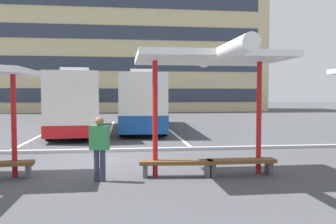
# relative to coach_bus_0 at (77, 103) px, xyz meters

# --- Properties ---
(ground_plane) EXTENTS (160.00, 160.00, 0.00)m
(ground_plane) POSITION_rel_coach_bus_0_xyz_m (1.95, -9.71, -1.73)
(ground_plane) COLOR #47474C
(terminal_building) EXTENTS (38.58, 10.79, 21.81)m
(terminal_building) POSITION_rel_coach_bus_0_xyz_m (1.98, 27.07, 7.82)
(terminal_building) COLOR #D1BC8C
(terminal_building) RESTS_ON ground
(coach_bus_0) EXTENTS (3.40, 11.68, 3.66)m
(coach_bus_0) POSITION_rel_coach_bus_0_xyz_m (0.00, 0.00, 0.00)
(coach_bus_0) COLOR silver
(coach_bus_0) RESTS_ON ground
(coach_bus_1) EXTENTS (3.01, 11.44, 3.69)m
(coach_bus_1) POSITION_rel_coach_bus_0_xyz_m (4.01, 1.06, -0.04)
(coach_bus_1) COLOR silver
(coach_bus_1) RESTS_ON ground
(lane_stripe_0) EXTENTS (0.16, 14.00, 0.01)m
(lane_stripe_0) POSITION_rel_coach_bus_0_xyz_m (-1.71, 0.09, -1.73)
(lane_stripe_0) COLOR white
(lane_stripe_0) RESTS_ON ground
(lane_stripe_1) EXTENTS (0.16, 14.00, 0.01)m
(lane_stripe_1) POSITION_rel_coach_bus_0_xyz_m (1.95, 0.09, -1.73)
(lane_stripe_1) COLOR white
(lane_stripe_1) RESTS_ON ground
(lane_stripe_2) EXTENTS (0.16, 14.00, 0.01)m
(lane_stripe_2) POSITION_rel_coach_bus_0_xyz_m (5.60, 0.09, -1.73)
(lane_stripe_2) COLOR white
(lane_stripe_2) RESTS_ON ground
(waiting_shelter_2) EXTENTS (3.93, 4.82, 3.37)m
(waiting_shelter_2) POSITION_rel_coach_bus_0_xyz_m (5.09, -12.50, 1.41)
(waiting_shelter_2) COLOR red
(waiting_shelter_2) RESTS_ON ground
(bench_3) EXTENTS (2.01, 0.59, 0.45)m
(bench_3) POSITION_rel_coach_bus_0_xyz_m (4.19, -12.35, -1.39)
(bench_3) COLOR brown
(bench_3) RESTS_ON ground
(bench_4) EXTENTS (1.93, 0.43, 0.45)m
(bench_4) POSITION_rel_coach_bus_0_xyz_m (5.99, -12.38, -1.39)
(bench_4) COLOR brown
(bench_4) RESTS_ON ground
(platform_kerb) EXTENTS (44.00, 0.24, 0.12)m
(platform_kerb) POSITION_rel_coach_bus_0_xyz_m (1.95, -7.91, -1.67)
(platform_kerb) COLOR #ADADA8
(platform_kerb) RESTS_ON ground
(waiting_passenger_1) EXTENTS (0.53, 0.35, 1.67)m
(waiting_passenger_1) POSITION_rel_coach_bus_0_xyz_m (2.17, -12.59, -0.77)
(waiting_passenger_1) COLOR #33384C
(waiting_passenger_1) RESTS_ON ground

